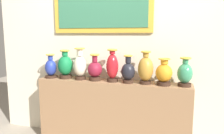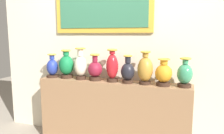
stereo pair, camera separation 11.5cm
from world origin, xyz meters
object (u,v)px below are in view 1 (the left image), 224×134
(vase_ivory, at_px, (80,66))
(vase_amber, at_px, (164,73))
(vase_crimson, at_px, (112,66))
(vase_onyx, at_px, (128,71))
(vase_cobalt, at_px, (51,68))
(vase_emerald, at_px, (65,66))
(vase_jade, at_px, (185,74))
(vase_ochre, at_px, (146,69))
(vase_burgundy, at_px, (95,69))

(vase_ivory, height_order, vase_amber, vase_ivory)
(vase_crimson, distance_m, vase_onyx, 0.20)
(vase_crimson, distance_m, vase_amber, 0.60)
(vase_cobalt, relative_size, vase_crimson, 0.79)
(vase_emerald, bearing_deg, vase_jade, -0.68)
(vase_onyx, distance_m, vase_ochre, 0.20)
(vase_emerald, height_order, vase_jade, vase_emerald)
(vase_emerald, xyz_separation_m, vase_ivory, (0.21, -0.02, 0.01))
(vase_burgundy, height_order, vase_crimson, vase_crimson)
(vase_ivory, bearing_deg, vase_cobalt, -179.99)
(vase_ochre, bearing_deg, vase_ivory, 179.76)
(vase_emerald, bearing_deg, vase_burgundy, -2.00)
(vase_burgundy, xyz_separation_m, vase_ochre, (0.61, -0.01, 0.03))
(vase_burgundy, xyz_separation_m, vase_amber, (0.82, -0.02, -0.00))
(vase_crimson, relative_size, vase_jade, 1.23)
(vase_emerald, height_order, vase_onyx, vase_emerald)
(vase_ochre, relative_size, vase_amber, 1.25)
(vase_onyx, bearing_deg, vase_burgundy, 177.27)
(vase_ivory, bearing_deg, vase_jade, 0.01)
(vase_onyx, bearing_deg, vase_emerald, 177.63)
(vase_amber, bearing_deg, vase_burgundy, 178.73)
(vase_ochre, distance_m, vase_jade, 0.42)
(vase_emerald, distance_m, vase_burgundy, 0.41)
(vase_ivory, relative_size, vase_ochre, 1.06)
(vase_emerald, height_order, vase_amber, vase_emerald)
(vase_burgundy, relative_size, vase_amber, 1.09)
(vase_cobalt, distance_m, vase_emerald, 0.21)
(vase_amber, bearing_deg, vase_crimson, 178.57)
(vase_amber, bearing_deg, vase_cobalt, 179.39)
(vase_crimson, bearing_deg, vase_ochre, -0.46)
(vase_emerald, relative_size, vase_jade, 1.15)
(vase_cobalt, distance_m, vase_crimson, 0.83)
(vase_amber, bearing_deg, vase_emerald, 178.49)
(vase_jade, bearing_deg, vase_ochre, -179.51)
(vase_cobalt, height_order, vase_ochre, vase_ochre)
(vase_cobalt, height_order, vase_crimson, vase_crimson)
(vase_burgundy, distance_m, vase_crimson, 0.23)
(vase_emerald, height_order, vase_ivory, vase_ivory)
(vase_ivory, relative_size, vase_amber, 1.32)
(vase_emerald, distance_m, vase_crimson, 0.63)
(vase_emerald, xyz_separation_m, vase_onyx, (0.82, -0.03, -0.03))
(vase_emerald, height_order, vase_ochre, vase_ochre)
(vase_cobalt, xyz_separation_m, vase_ivory, (0.41, 0.00, 0.04))
(vase_crimson, height_order, vase_ochre, vase_crimson)
(vase_jade, bearing_deg, vase_emerald, 179.32)
(vase_ivory, xyz_separation_m, vase_ochre, (0.81, -0.00, -0.00))
(vase_cobalt, distance_m, vase_amber, 1.43)
(vase_cobalt, relative_size, vase_jade, 0.97)
(vase_amber, bearing_deg, vase_jade, 4.01)
(vase_burgundy, bearing_deg, vase_onyx, -2.73)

